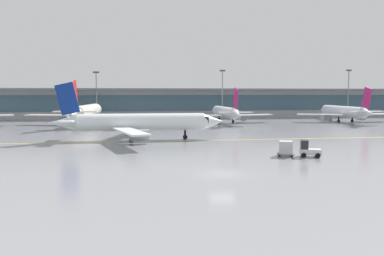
{
  "coord_description": "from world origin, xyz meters",
  "views": [
    {
      "loc": [
        -8.56,
        -36.4,
        7.96
      ],
      "look_at": [
        -0.37,
        17.7,
        3.0
      ],
      "focal_mm": 35.62,
      "sensor_mm": 36.0,
      "label": 1
    }
  ],
  "objects_px": {
    "gate_airplane_3": "(343,112)",
    "apron_light_mast_1": "(97,93)",
    "gate_airplane_1": "(87,112)",
    "baggage_tug": "(308,150)",
    "cargo_dolly_lead": "(286,148)",
    "gate_airplane_2": "(225,112)",
    "apron_light_mast_3": "(348,91)",
    "taxiing_regional_jet": "(139,123)",
    "apron_light_mast_2": "(222,92)"
  },
  "relations": [
    {
      "from": "baggage_tug",
      "to": "cargo_dolly_lead",
      "type": "distance_m",
      "value": 2.8
    },
    {
      "from": "gate_airplane_3",
      "to": "cargo_dolly_lead",
      "type": "bearing_deg",
      "value": 146.66
    },
    {
      "from": "apron_light_mast_1",
      "to": "apron_light_mast_3",
      "type": "xyz_separation_m",
      "value": [
        82.16,
        -0.62,
        0.65
      ]
    },
    {
      "from": "gate_airplane_3",
      "to": "apron_light_mast_1",
      "type": "distance_m",
      "value": 72.39
    },
    {
      "from": "gate_airplane_3",
      "to": "taxiing_regional_jet",
      "type": "distance_m",
      "value": 66.54
    },
    {
      "from": "gate_airplane_1",
      "to": "apron_light_mast_1",
      "type": "height_order",
      "value": "apron_light_mast_1"
    },
    {
      "from": "cargo_dolly_lead",
      "to": "apron_light_mast_3",
      "type": "bearing_deg",
      "value": 72.8
    },
    {
      "from": "taxiing_regional_jet",
      "to": "apron_light_mast_1",
      "type": "height_order",
      "value": "apron_light_mast_1"
    },
    {
      "from": "baggage_tug",
      "to": "taxiing_regional_jet",
      "type": "bearing_deg",
      "value": 153.34
    },
    {
      "from": "gate_airplane_3",
      "to": "baggage_tug",
      "type": "height_order",
      "value": "gate_airplane_3"
    },
    {
      "from": "baggage_tug",
      "to": "apron_light_mast_1",
      "type": "bearing_deg",
      "value": 132.15
    },
    {
      "from": "baggage_tug",
      "to": "apron_light_mast_1",
      "type": "xyz_separation_m",
      "value": [
        -32.97,
        74.35,
        7.11
      ]
    },
    {
      "from": "apron_light_mast_2",
      "to": "apron_light_mast_3",
      "type": "relative_size",
      "value": 0.97
    },
    {
      "from": "gate_airplane_3",
      "to": "baggage_tug",
      "type": "relative_size",
      "value": 10.1
    },
    {
      "from": "gate_airplane_3",
      "to": "taxiing_regional_jet",
      "type": "height_order",
      "value": "taxiing_regional_jet"
    },
    {
      "from": "gate_airplane_2",
      "to": "gate_airplane_3",
      "type": "relative_size",
      "value": 0.97
    },
    {
      "from": "gate_airplane_2",
      "to": "apron_light_mast_3",
      "type": "height_order",
      "value": "apron_light_mast_3"
    },
    {
      "from": "gate_airplane_2",
      "to": "apron_light_mast_3",
      "type": "distance_m",
      "value": 49.67
    },
    {
      "from": "baggage_tug",
      "to": "apron_light_mast_2",
      "type": "height_order",
      "value": "apron_light_mast_2"
    },
    {
      "from": "cargo_dolly_lead",
      "to": "apron_light_mast_1",
      "type": "bearing_deg",
      "value": 130.66
    },
    {
      "from": "gate_airplane_1",
      "to": "apron_light_mast_2",
      "type": "relative_size",
      "value": 2.16
    },
    {
      "from": "gate_airplane_1",
      "to": "baggage_tug",
      "type": "height_order",
      "value": "gate_airplane_1"
    },
    {
      "from": "taxiing_regional_jet",
      "to": "apron_light_mast_3",
      "type": "relative_size",
      "value": 1.88
    },
    {
      "from": "apron_light_mast_3",
      "to": "gate_airplane_2",
      "type": "bearing_deg",
      "value": -159.8
    },
    {
      "from": "gate_airplane_3",
      "to": "taxiing_regional_jet",
      "type": "xyz_separation_m",
      "value": [
        -57.32,
        -33.78,
        0.06
      ]
    },
    {
      "from": "baggage_tug",
      "to": "apron_light_mast_3",
      "type": "distance_m",
      "value": 88.96
    },
    {
      "from": "gate_airplane_2",
      "to": "apron_light_mast_2",
      "type": "xyz_separation_m",
      "value": [
        3.25,
        17.38,
        5.58
      ]
    },
    {
      "from": "apron_light_mast_2",
      "to": "gate_airplane_2",
      "type": "bearing_deg",
      "value": -100.59
    },
    {
      "from": "gate_airplane_1",
      "to": "baggage_tug",
      "type": "xyz_separation_m",
      "value": [
        33.76,
        -56.5,
        -2.42
      ]
    },
    {
      "from": "apron_light_mast_2",
      "to": "cargo_dolly_lead",
      "type": "bearing_deg",
      "value": -96.84
    },
    {
      "from": "gate_airplane_1",
      "to": "gate_airplane_2",
      "type": "xyz_separation_m",
      "value": [
        36.65,
        0.19,
        -0.47
      ]
    },
    {
      "from": "taxiing_regional_jet",
      "to": "baggage_tug",
      "type": "distance_m",
      "value": 29.5
    },
    {
      "from": "gate_airplane_1",
      "to": "baggage_tug",
      "type": "relative_size",
      "value": 11.48
    },
    {
      "from": "gate_airplane_3",
      "to": "gate_airplane_2",
      "type": "bearing_deg",
      "value": 89.1
    },
    {
      "from": "gate_airplane_2",
      "to": "gate_airplane_3",
      "type": "height_order",
      "value": "gate_airplane_3"
    },
    {
      "from": "gate_airplane_1",
      "to": "gate_airplane_3",
      "type": "xyz_separation_m",
      "value": [
        70.24,
        -1.96,
        -0.39
      ]
    },
    {
      "from": "gate_airplane_2",
      "to": "cargo_dolly_lead",
      "type": "bearing_deg",
      "value": 174.67
    },
    {
      "from": "taxiing_regional_jet",
      "to": "apron_light_mast_2",
      "type": "xyz_separation_m",
      "value": [
        26.98,
        53.31,
        5.44
      ]
    },
    {
      "from": "cargo_dolly_lead",
      "to": "apron_light_mast_2",
      "type": "bearing_deg",
      "value": 101.39
    },
    {
      "from": "gate_airplane_2",
      "to": "baggage_tug",
      "type": "xyz_separation_m",
      "value": [
        -2.89,
        -56.69,
        -1.95
      ]
    },
    {
      "from": "cargo_dolly_lead",
      "to": "apron_light_mast_1",
      "type": "xyz_separation_m",
      "value": [
        -30.32,
        73.47,
        6.95
      ]
    },
    {
      "from": "baggage_tug",
      "to": "apron_light_mast_2",
      "type": "relative_size",
      "value": 0.19
    },
    {
      "from": "apron_light_mast_2",
      "to": "apron_light_mast_1",
      "type": "bearing_deg",
      "value": 179.6
    },
    {
      "from": "gate_airplane_2",
      "to": "cargo_dolly_lead",
      "type": "height_order",
      "value": "gate_airplane_2"
    },
    {
      "from": "baggage_tug",
      "to": "apron_light_mast_3",
      "type": "relative_size",
      "value": 0.18
    },
    {
      "from": "taxiing_regional_jet",
      "to": "apron_light_mast_2",
      "type": "relative_size",
      "value": 1.93
    },
    {
      "from": "apron_light_mast_1",
      "to": "taxiing_regional_jet",
      "type": "bearing_deg",
      "value": -77.25
    },
    {
      "from": "baggage_tug",
      "to": "cargo_dolly_lead",
      "type": "xyz_separation_m",
      "value": [
        -2.65,
        0.87,
        0.16
      ]
    },
    {
      "from": "gate_airplane_2",
      "to": "apron_light_mast_3",
      "type": "relative_size",
      "value": 1.79
    },
    {
      "from": "gate_airplane_1",
      "to": "taxiing_regional_jet",
      "type": "xyz_separation_m",
      "value": [
        12.92,
        -35.74,
        -0.34
      ]
    }
  ]
}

